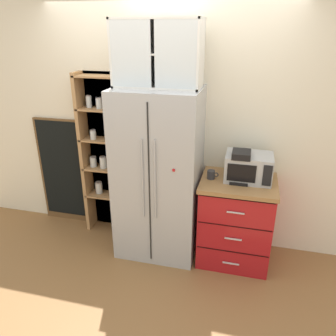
# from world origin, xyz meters

# --- Properties ---
(ground_plane) EXTENTS (10.67, 10.67, 0.00)m
(ground_plane) POSITION_xyz_m (0.00, 0.00, 0.00)
(ground_plane) COLOR olive
(wall_back_cream) EXTENTS (4.97, 0.10, 2.55)m
(wall_back_cream) POSITION_xyz_m (0.00, 0.40, 1.27)
(wall_back_cream) COLOR silver
(wall_back_cream) RESTS_ON ground
(refrigerator) EXTENTS (0.83, 0.65, 1.76)m
(refrigerator) POSITION_xyz_m (0.00, 0.04, 0.88)
(refrigerator) COLOR #ADAFB5
(refrigerator) RESTS_ON ground
(pantry_shelf_column) EXTENTS (0.53, 0.24, 1.85)m
(pantry_shelf_column) POSITION_xyz_m (-0.70, 0.30, 0.95)
(pantry_shelf_column) COLOR brown
(pantry_shelf_column) RESTS_ON ground
(counter_cabinet) EXTENTS (0.73, 0.62, 0.90)m
(counter_cabinet) POSITION_xyz_m (0.80, 0.06, 0.45)
(counter_cabinet) COLOR #A8161C
(counter_cabinet) RESTS_ON ground
(microwave) EXTENTS (0.44, 0.33, 0.26)m
(microwave) POSITION_xyz_m (0.88, 0.11, 1.03)
(microwave) COLOR #ADAFB5
(microwave) RESTS_ON counter_cabinet
(coffee_maker) EXTENTS (0.17, 0.20, 0.31)m
(coffee_maker) POSITION_xyz_m (0.80, 0.06, 1.05)
(coffee_maker) COLOR black
(coffee_maker) RESTS_ON counter_cabinet
(mug_charcoal) EXTENTS (0.11, 0.08, 0.08)m
(mug_charcoal) POSITION_xyz_m (0.53, 0.04, 0.94)
(mug_charcoal) COLOR #2D2D33
(mug_charcoal) RESTS_ON counter_cabinet
(mug_cream) EXTENTS (0.12, 0.09, 0.08)m
(mug_cream) POSITION_xyz_m (0.81, 0.06, 0.94)
(mug_cream) COLOR silver
(mug_cream) RESTS_ON counter_cabinet
(bottle_green) EXTENTS (0.06, 0.06, 0.28)m
(bottle_green) POSITION_xyz_m (0.80, 0.13, 1.02)
(bottle_green) COLOR #285B33
(bottle_green) RESTS_ON counter_cabinet
(bottle_clear) EXTENTS (0.07, 0.07, 0.25)m
(bottle_clear) POSITION_xyz_m (0.80, 0.05, 1.01)
(bottle_clear) COLOR silver
(bottle_clear) RESTS_ON counter_cabinet
(upper_cabinet) EXTENTS (0.79, 0.32, 0.59)m
(upper_cabinet) POSITION_xyz_m (0.00, 0.08, 2.05)
(upper_cabinet) COLOR silver
(upper_cabinet) RESTS_ON refrigerator
(chalkboard_menu) EXTENTS (0.60, 0.04, 1.31)m
(chalkboard_menu) POSITION_xyz_m (-1.28, 0.33, 0.66)
(chalkboard_menu) COLOR brown
(chalkboard_menu) RESTS_ON ground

